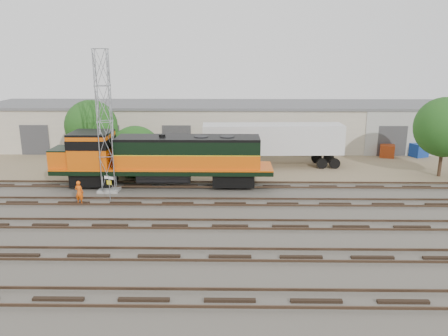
{
  "coord_description": "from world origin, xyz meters",
  "views": [
    {
      "loc": [
        -0.01,
        -29.98,
        11.16
      ],
      "look_at": [
        -0.5,
        4.0,
        2.2
      ],
      "focal_mm": 35.0,
      "sensor_mm": 36.0,
      "label": 1
    }
  ],
  "objects_px": {
    "signal_tower": "(105,124)",
    "locomotive": "(159,158)",
    "semi_trailer": "(276,140)",
    "worker": "(79,192)"
  },
  "relations": [
    {
      "from": "locomotive",
      "to": "semi_trailer",
      "type": "distance_m",
      "value": 12.86
    },
    {
      "from": "locomotive",
      "to": "worker",
      "type": "bearing_deg",
      "value": -139.75
    },
    {
      "from": "worker",
      "to": "semi_trailer",
      "type": "relative_size",
      "value": 0.13
    },
    {
      "from": "semi_trailer",
      "to": "worker",
      "type": "bearing_deg",
      "value": -145.62
    },
    {
      "from": "locomotive",
      "to": "semi_trailer",
      "type": "bearing_deg",
      "value": 34.22
    },
    {
      "from": "signal_tower",
      "to": "semi_trailer",
      "type": "relative_size",
      "value": 0.82
    },
    {
      "from": "locomotive",
      "to": "signal_tower",
      "type": "xyz_separation_m",
      "value": [
        -4.04,
        -1.27,
        3.05
      ]
    },
    {
      "from": "signal_tower",
      "to": "semi_trailer",
      "type": "height_order",
      "value": "signal_tower"
    },
    {
      "from": "semi_trailer",
      "to": "locomotive",
      "type": "bearing_deg",
      "value": -147.77
    },
    {
      "from": "signal_tower",
      "to": "locomotive",
      "type": "bearing_deg",
      "value": 17.43
    }
  ]
}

